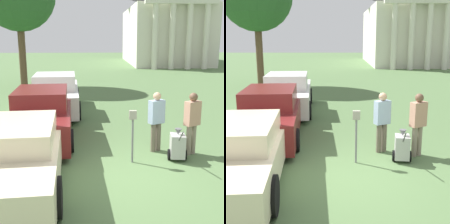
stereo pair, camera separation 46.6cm
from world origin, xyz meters
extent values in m
plane|color=#517042|center=(0.00, 0.00, 0.00)|extent=(120.00, 120.00, 0.00)
cube|color=beige|center=(-2.39, -0.10, 0.57)|extent=(2.13, 5.22, 0.73)
cube|color=beige|center=(-2.37, -0.30, 1.16)|extent=(1.70, 2.25, 0.45)
cylinder|color=black|center=(-1.64, 1.54, 0.37)|extent=(0.23, 0.76, 0.75)
cylinder|color=black|center=(-1.41, -1.61, 0.37)|extent=(0.23, 0.76, 0.75)
cube|color=maroon|center=(-2.39, 3.13, 0.59)|extent=(2.12, 5.21, 0.82)
cube|color=maroon|center=(-2.37, 2.93, 1.28)|extent=(1.69, 2.25, 0.57)
cylinder|color=black|center=(-3.36, 4.64, 0.33)|extent=(0.23, 0.66, 0.65)
cylinder|color=black|center=(-1.65, 4.77, 0.33)|extent=(0.23, 0.66, 0.65)
cylinder|color=black|center=(-3.13, 1.49, 0.33)|extent=(0.23, 0.66, 0.65)
cylinder|color=black|center=(-1.42, 1.62, 0.33)|extent=(0.23, 0.66, 0.65)
cube|color=silver|center=(-2.39, 6.51, 0.62)|extent=(2.21, 5.07, 0.84)
cube|color=silver|center=(-2.37, 6.31, 1.34)|extent=(1.78, 2.19, 0.59)
cylinder|color=black|center=(-3.41, 7.97, 0.37)|extent=(0.23, 0.75, 0.74)
cylinder|color=black|center=(-1.59, 8.10, 0.37)|extent=(0.23, 0.75, 0.74)
cylinder|color=black|center=(-3.19, 4.91, 0.37)|extent=(0.23, 0.75, 0.74)
cylinder|color=black|center=(-1.37, 5.04, 0.37)|extent=(0.23, 0.75, 0.74)
cylinder|color=slate|center=(0.20, 0.78, 0.57)|extent=(0.05, 0.05, 1.13)
cube|color=gray|center=(0.20, 0.78, 1.24)|extent=(0.18, 0.09, 0.22)
cylinder|color=#665B4C|center=(1.02, 1.60, 0.40)|extent=(0.14, 0.14, 0.81)
cylinder|color=#665B4C|center=(0.87, 1.53, 0.40)|extent=(0.14, 0.14, 0.81)
cube|color=#99B2CC|center=(0.95, 1.57, 1.13)|extent=(0.47, 0.38, 0.64)
sphere|color=tan|center=(0.95, 1.57, 1.56)|extent=(0.22, 0.22, 0.22)
cylinder|color=gray|center=(1.92, 1.31, 0.41)|extent=(0.14, 0.14, 0.82)
cylinder|color=gray|center=(1.77, 1.22, 0.41)|extent=(0.14, 0.14, 0.82)
cube|color=tan|center=(1.85, 1.27, 1.15)|extent=(0.47, 0.39, 0.65)
sphere|color=brown|center=(1.85, 1.27, 1.58)|extent=(0.22, 0.22, 0.22)
cube|color=#B2B2AD|center=(1.38, 0.88, 0.38)|extent=(0.41, 0.48, 0.60)
cone|color=#59595B|center=(1.38, 0.88, 0.76)|extent=(0.18, 0.18, 0.16)
cylinder|color=#4C4C4C|center=(1.32, 0.42, 0.78)|extent=(0.10, 0.59, 0.43)
cylinder|color=black|center=(1.17, 0.91, 0.14)|extent=(0.08, 0.28, 0.28)
cylinder|color=black|center=(1.59, 0.86, 0.14)|extent=(0.08, 0.28, 0.28)
cube|color=silver|center=(7.72, 32.96, 3.28)|extent=(8.47, 15.90, 6.56)
cylinder|color=silver|center=(5.18, 24.41, 3.12)|extent=(0.56, 0.56, 6.23)
cylinder|color=silver|center=(6.88, 24.41, 3.12)|extent=(0.56, 0.56, 6.23)
cylinder|color=silver|center=(8.57, 24.41, 3.12)|extent=(0.56, 0.56, 6.23)
cylinder|color=silver|center=(10.26, 24.41, 3.12)|extent=(0.56, 0.56, 6.23)
cube|color=silver|center=(7.72, 24.41, 6.58)|extent=(7.20, 0.70, 0.70)
cylinder|color=brown|center=(-5.29, 13.66, 1.89)|extent=(0.44, 0.44, 3.77)
camera|label=1|loc=(-0.72, -6.61, 3.10)|focal=50.00mm
camera|label=2|loc=(-0.25, -6.62, 3.10)|focal=50.00mm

